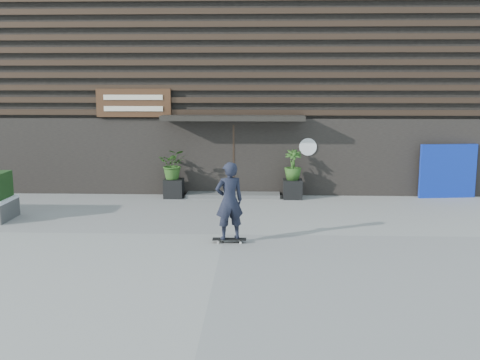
{
  "coord_description": "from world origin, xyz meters",
  "views": [
    {
      "loc": [
        0.86,
        -13.35,
        3.68
      ],
      "look_at": [
        0.33,
        1.44,
        1.1
      ],
      "focal_mm": 42.42,
      "sensor_mm": 36.0,
      "label": 1
    }
  ],
  "objects_px": {
    "planter_pot_left": "(174,188)",
    "planter_pot_right": "(293,189)",
    "blue_tarp": "(448,171)",
    "skateboarder": "(229,201)"
  },
  "relations": [
    {
      "from": "planter_pot_right",
      "to": "blue_tarp",
      "type": "xyz_separation_m",
      "value": [
        4.95,
        0.3,
        0.56
      ]
    },
    {
      "from": "planter_pot_left",
      "to": "skateboarder",
      "type": "xyz_separation_m",
      "value": [
        2.06,
        -5.11,
        0.68
      ]
    },
    {
      "from": "planter_pot_left",
      "to": "planter_pot_right",
      "type": "xyz_separation_m",
      "value": [
        3.8,
        0.0,
        0.0
      ]
    },
    {
      "from": "blue_tarp",
      "to": "skateboarder",
      "type": "distance_m",
      "value": 8.6
    },
    {
      "from": "planter_pot_right",
      "to": "skateboarder",
      "type": "relative_size",
      "value": 0.32
    },
    {
      "from": "planter_pot_left",
      "to": "blue_tarp",
      "type": "height_order",
      "value": "blue_tarp"
    },
    {
      "from": "blue_tarp",
      "to": "skateboarder",
      "type": "bearing_deg",
      "value": -148.05
    },
    {
      "from": "planter_pot_left",
      "to": "blue_tarp",
      "type": "xyz_separation_m",
      "value": [
        8.75,
        0.3,
        0.56
      ]
    },
    {
      "from": "blue_tarp",
      "to": "skateboarder",
      "type": "xyz_separation_m",
      "value": [
        -6.69,
        -5.41,
        0.12
      ]
    },
    {
      "from": "planter_pot_right",
      "to": "blue_tarp",
      "type": "height_order",
      "value": "blue_tarp"
    }
  ]
}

